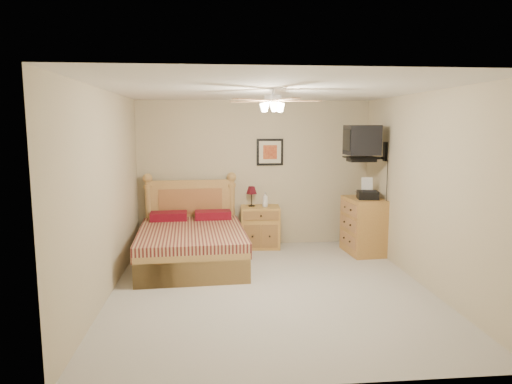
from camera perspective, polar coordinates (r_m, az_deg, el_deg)
The scene contains 17 objects.
floor at distance 6.00m, azimuth 1.75°, elevation -11.88°, with size 4.50×4.50×0.00m, color #ACA69B.
ceiling at distance 5.65m, azimuth 1.86°, elevation 12.64°, with size 4.00×4.50×0.04m, color white.
wall_back at distance 7.92m, azimuth -0.22°, elevation 2.33°, with size 4.00×0.04×2.50m, color #BBAD8A.
wall_front at distance 3.51m, azimuth 6.39°, elevation -5.24°, with size 4.00×0.04×2.50m, color #BBAD8A.
wall_left at distance 5.80m, azimuth -18.20°, elevation -0.26°, with size 0.04×4.50×2.50m, color #BBAD8A.
wall_right at distance 6.27m, azimuth 20.27°, elevation 0.25°, with size 0.04×4.50×2.50m, color #BBAD8A.
bed at distance 6.87m, azimuth -8.09°, elevation -3.77°, with size 1.52×1.99×1.29m, color #AE8549, non-canonical shape.
nightstand at distance 7.83m, azimuth 0.53°, elevation -4.39°, with size 0.65×0.49×0.71m, color #B38339.
table_lamp at distance 7.76m, azimuth -0.55°, elevation -0.55°, with size 0.19×0.19×0.34m, color #510D18, non-canonical shape.
lotion_bottle at distance 7.70m, azimuth 1.15°, elevation -0.96°, with size 0.10×0.10×0.25m, color silver.
framed_picture at distance 7.90m, azimuth 1.75°, elevation 5.00°, with size 0.46×0.04×0.46m, color black.
dresser at distance 7.66m, azimuth 13.35°, elevation -4.12°, with size 0.54×0.77×0.91m, color #A26933.
fax_machine at distance 7.48m, azimuth 13.82°, elevation 0.42°, with size 0.32×0.34×0.34m, color black, non-canonical shape.
magazine_lower at distance 7.85m, azimuth 12.57°, elevation -0.32°, with size 0.20×0.27×0.03m, color #AC9E89.
magazine_upper at distance 7.87m, azimuth 12.68°, elevation -0.14°, with size 0.20×0.27×0.02m, color tan.
wall_tv at distance 7.36m, azimuth 14.21°, elevation 6.00°, with size 0.56×0.46×0.58m, color black, non-canonical shape.
ceiling_fan at distance 5.45m, azimuth 2.13°, elevation 11.33°, with size 1.14×1.14×0.28m, color silver, non-canonical shape.
Camera 1 is at (-0.70, -5.59, 2.07)m, focal length 32.00 mm.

